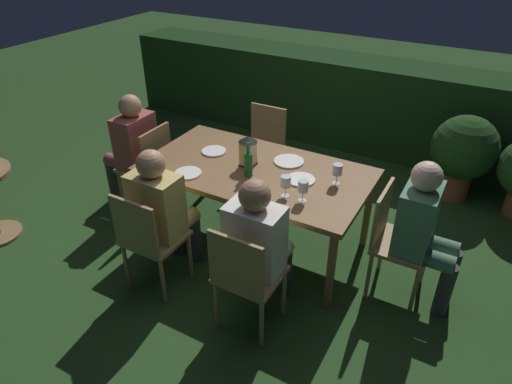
% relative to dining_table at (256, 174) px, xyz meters
% --- Properties ---
extents(ground_plane, '(16.00, 16.00, 0.00)m').
position_rel_dining_table_xyz_m(ground_plane, '(0.00, 0.00, -0.70)').
color(ground_plane, '#26471E').
extents(dining_table, '(1.86, 1.01, 0.75)m').
position_rel_dining_table_xyz_m(dining_table, '(0.00, 0.00, 0.00)').
color(dining_table, brown).
rests_on(dining_table, ground).
extents(chair_head_far, '(0.40, 0.42, 0.87)m').
position_rel_dining_table_xyz_m(chair_head_far, '(1.18, 0.00, -0.21)').
color(chair_head_far, '#9E7A51').
rests_on(chair_head_far, ground).
extents(person_in_green, '(0.48, 0.38, 1.15)m').
position_rel_dining_table_xyz_m(person_in_green, '(1.37, 0.00, -0.06)').
color(person_in_green, '#4C7A5B').
rests_on(person_in_green, ground).
extents(chair_side_left_b, '(0.42, 0.40, 0.87)m').
position_rel_dining_table_xyz_m(chair_side_left_b, '(0.42, -0.90, -0.21)').
color(chair_side_left_b, '#9E7A51').
rests_on(chair_side_left_b, ground).
extents(person_in_cream, '(0.38, 0.47, 1.15)m').
position_rel_dining_table_xyz_m(person_in_cream, '(0.42, -0.70, -0.06)').
color(person_in_cream, white).
rests_on(person_in_cream, ground).
extents(chair_side_right_a, '(0.42, 0.40, 0.87)m').
position_rel_dining_table_xyz_m(chair_side_right_a, '(-0.42, 0.90, -0.21)').
color(chair_side_right_a, '#9E7A51').
rests_on(chair_side_right_a, ground).
extents(chair_side_left_a, '(0.42, 0.40, 0.87)m').
position_rel_dining_table_xyz_m(chair_side_left_a, '(-0.42, -0.90, -0.21)').
color(chair_side_left_a, '#9E7A51').
rests_on(chair_side_left_a, ground).
extents(person_in_mustard, '(0.38, 0.47, 1.15)m').
position_rel_dining_table_xyz_m(person_in_mustard, '(-0.42, -0.70, -0.06)').
color(person_in_mustard, tan).
rests_on(person_in_mustard, ground).
extents(chair_head_near, '(0.40, 0.42, 0.87)m').
position_rel_dining_table_xyz_m(chair_head_near, '(-1.18, 0.00, -0.21)').
color(chair_head_near, '#9E7A51').
rests_on(chair_head_near, ground).
extents(person_in_rust, '(0.48, 0.38, 1.15)m').
position_rel_dining_table_xyz_m(person_in_rust, '(-1.37, 0.00, -0.06)').
color(person_in_rust, '#9E4C47').
rests_on(person_in_rust, ground).
extents(lantern_centerpiece, '(0.15, 0.15, 0.27)m').
position_rel_dining_table_xyz_m(lantern_centerpiece, '(-0.09, 0.02, 0.20)').
color(lantern_centerpiece, black).
rests_on(lantern_centerpiece, dining_table).
extents(green_bottle_on_table, '(0.07, 0.07, 0.29)m').
position_rel_dining_table_xyz_m(green_bottle_on_table, '(-0.00, -0.12, 0.16)').
color(green_bottle_on_table, '#1E5B2D').
rests_on(green_bottle_on_table, dining_table).
extents(wine_glass_a, '(0.08, 0.08, 0.17)m').
position_rel_dining_table_xyz_m(wine_glass_a, '(0.53, -0.25, 0.17)').
color(wine_glass_a, silver).
rests_on(wine_glass_a, dining_table).
extents(wine_glass_b, '(0.08, 0.08, 0.17)m').
position_rel_dining_table_xyz_m(wine_glass_b, '(0.66, 0.10, 0.17)').
color(wine_glass_b, silver).
rests_on(wine_glass_b, dining_table).
extents(wine_glass_c, '(0.08, 0.08, 0.17)m').
position_rel_dining_table_xyz_m(wine_glass_c, '(0.39, -0.26, 0.17)').
color(wine_glass_c, silver).
rests_on(wine_glass_c, dining_table).
extents(plate_a, '(0.22, 0.22, 0.01)m').
position_rel_dining_table_xyz_m(plate_a, '(-0.47, 0.09, 0.06)').
color(plate_a, white).
rests_on(plate_a, dining_table).
extents(plate_b, '(0.23, 0.23, 0.01)m').
position_rel_dining_table_xyz_m(plate_b, '(0.40, 0.01, 0.06)').
color(plate_b, white).
rests_on(plate_b, dining_table).
extents(plate_c, '(0.25, 0.25, 0.01)m').
position_rel_dining_table_xyz_m(plate_c, '(0.18, 0.24, 0.06)').
color(plate_c, white).
rests_on(plate_c, dining_table).
extents(plate_d, '(0.22, 0.22, 0.01)m').
position_rel_dining_table_xyz_m(plate_d, '(-0.44, -0.34, 0.06)').
color(plate_d, white).
rests_on(plate_d, dining_table).
extents(bowl_olives, '(0.17, 0.17, 0.04)m').
position_rel_dining_table_xyz_m(bowl_olives, '(0.21, -0.35, 0.07)').
color(bowl_olives, '#BCAD8E').
rests_on(bowl_olives, dining_table).
extents(bowl_bread, '(0.11, 0.11, 0.05)m').
position_rel_dining_table_xyz_m(bowl_bread, '(-0.25, 0.30, 0.08)').
color(bowl_bread, '#9E5138').
rests_on(bowl_bread, dining_table).
extents(hedge_backdrop, '(6.08, 0.65, 1.06)m').
position_rel_dining_table_xyz_m(hedge_backdrop, '(0.00, 2.41, -0.17)').
color(hedge_backdrop, '#193816').
rests_on(hedge_backdrop, ground).
extents(potted_plant_by_hedge, '(0.64, 0.64, 0.89)m').
position_rel_dining_table_xyz_m(potted_plant_by_hedge, '(1.43, 1.66, -0.16)').
color(potted_plant_by_hedge, '#9E5133').
rests_on(potted_plant_by_hedge, ground).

